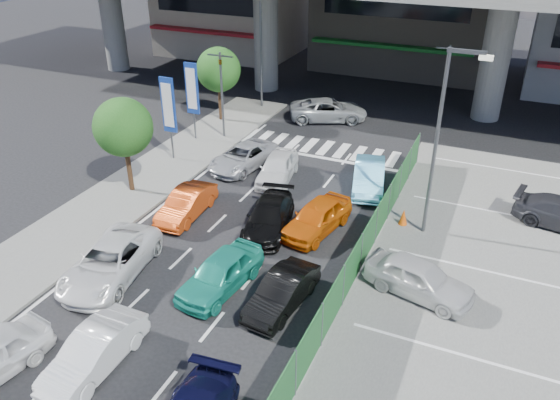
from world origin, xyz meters
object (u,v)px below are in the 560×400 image
at_px(signboard_far, 192,91).
at_px(sedan_black_mid, 269,217).
at_px(hatch_white_back_mid, 94,352).
at_px(traffic_light_left, 221,74).
at_px(street_lamp_left, 263,38).
at_px(taxi_teal_mid, 220,273).
at_px(tree_near, 123,127).
at_px(sedan_white_front_mid, 277,168).
at_px(hatch_black_mid_right, 282,292).
at_px(tree_far, 219,70).
at_px(wagon_silver_front_left, 243,157).
at_px(kei_truck_front_right, 369,177).
at_px(traffic_light_right, 447,66).
at_px(crossing_wagon_silver, 328,110).
at_px(street_lamp_right, 442,130).
at_px(sedan_white_mid_left, 110,262).
at_px(parked_sedan_white, 419,278).
at_px(traffic_cone, 403,217).
at_px(signboard_near, 168,108).
at_px(taxi_orange_right, 317,217).

relative_size(signboard_far, sedan_black_mid, 1.10).
distance_m(signboard_far, hatch_white_back_mid, 18.51).
height_order(traffic_light_left, street_lamp_left, street_lamp_left).
xyz_separation_m(signboard_far, taxi_teal_mid, (8.44, -12.00, -2.37)).
bearing_deg(taxi_teal_mid, tree_near, 154.45).
relative_size(tree_near, sedan_white_front_mid, 1.20).
bearing_deg(hatch_black_mid_right, tree_far, 131.49).
distance_m(wagon_silver_front_left, sedan_white_front_mid, 2.39).
bearing_deg(kei_truck_front_right, tree_far, 140.79).
xyz_separation_m(traffic_light_right, tree_far, (-13.30, -4.50, -0.55)).
height_order(taxi_teal_mid, crossing_wagon_silver, crossing_wagon_silver).
bearing_deg(traffic_light_left, traffic_light_right, 30.89).
height_order(tree_far, hatch_white_back_mid, tree_far).
xyz_separation_m(street_lamp_right, sedan_white_front_mid, (-8.07, 2.09, -4.09)).
height_order(street_lamp_right, street_lamp_left, same).
height_order(street_lamp_left, sedan_white_mid_left, street_lamp_left).
xyz_separation_m(street_lamp_left, kei_truck_front_right, (10.01, -9.02, -4.08)).
height_order(tree_far, sedan_black_mid, tree_far).
height_order(street_lamp_right, tree_far, street_lamp_right).
xyz_separation_m(street_lamp_right, taxi_teal_mid, (-6.33, -7.00, -4.08)).
distance_m(hatch_white_back_mid, sedan_white_front_mid, 14.12).
height_order(taxi_teal_mid, kei_truck_front_right, same).
distance_m(street_lamp_left, parked_sedan_white, 21.94).
bearing_deg(signboard_far, sedan_white_mid_left, -71.98).
distance_m(traffic_light_right, street_lamp_right, 13.13).
height_order(traffic_light_right, kei_truck_front_right, traffic_light_right).
bearing_deg(traffic_cone, street_lamp_left, 136.37).
relative_size(sedan_white_mid_left, sedan_white_front_mid, 1.24).
bearing_deg(street_lamp_right, wagon_silver_front_left, 165.28).
height_order(signboard_far, parked_sedan_white, signboard_far).
bearing_deg(traffic_cone, crossing_wagon_silver, 123.57).
distance_m(signboard_near, kei_truck_front_right, 11.19).
height_order(street_lamp_left, tree_near, street_lamp_left).
relative_size(tree_near, tree_far, 1.00).
bearing_deg(street_lamp_left, taxi_teal_mid, -69.33).
distance_m(traffic_light_left, traffic_cone, 14.00).
bearing_deg(signboard_near, taxi_teal_mid, -48.20).
bearing_deg(tree_near, wagon_silver_front_left, 51.15).
bearing_deg(signboard_far, sedan_black_mid, -42.01).
xyz_separation_m(street_lamp_left, tree_far, (-1.47, -3.50, -1.38)).
relative_size(hatch_black_mid_right, crossing_wagon_silver, 0.73).
bearing_deg(signboard_far, crossing_wagon_silver, 46.13).
bearing_deg(wagon_silver_front_left, tree_near, -118.17).
relative_size(tree_near, parked_sedan_white, 1.19).
bearing_deg(sedan_black_mid, taxi_orange_right, 8.34).
bearing_deg(crossing_wagon_silver, taxi_orange_right, 173.33).
xyz_separation_m(traffic_light_left, sedan_white_mid_left, (2.85, -14.07, -3.25)).
xyz_separation_m(street_lamp_right, traffic_cone, (-1.12, 0.20, -4.34)).
relative_size(taxi_teal_mid, kei_truck_front_right, 0.97).
bearing_deg(street_lamp_right, taxi_orange_right, -158.20).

